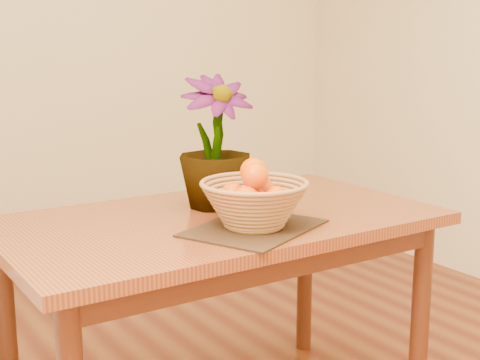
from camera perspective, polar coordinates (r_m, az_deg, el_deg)
wall_back at (r=3.91m, az=-17.23°, el=11.77°), size 4.00×0.02×2.70m
table at (r=2.20m, az=-1.78°, el=-5.26°), size 1.40×0.80×0.75m
placemat at (r=2.02m, az=1.22°, el=-4.12°), size 0.49×0.44×0.01m
wicker_basket at (r=2.00m, az=1.23°, el=-2.21°), size 0.33×0.33×0.13m
orange_pile at (r=1.99m, az=1.23°, el=-0.79°), size 0.20×0.19×0.15m
potted_plant at (r=2.25m, az=-2.14°, el=3.25°), size 0.27×0.27×0.45m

